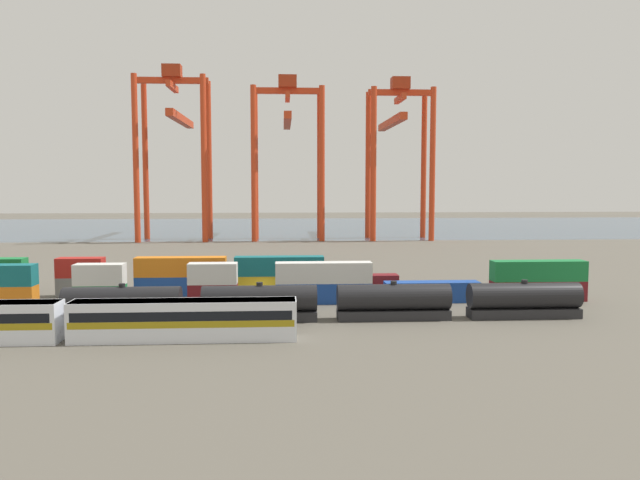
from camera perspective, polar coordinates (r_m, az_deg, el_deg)
name	(u,v)px	position (r m, az deg, el deg)	size (l,w,h in m)	color
ground_plane	(269,261)	(123.25, -4.67, -1.94)	(420.00, 420.00, 0.00)	#5B564C
harbour_water	(275,227)	(221.59, -4.11, 1.18)	(400.00, 110.00, 0.01)	#384C60
passenger_train	(65,320)	(65.17, -22.01, -6.69)	(43.99, 3.14, 3.90)	silver
freight_tank_row	(327,302)	(69.98, 0.64, -5.62)	(56.94, 2.84, 4.30)	#232326
shipping_container_2	(100,295)	(83.00, -19.20, -4.72)	(6.04, 2.44, 2.60)	#197538
shipping_container_3	(100,274)	(82.61, -19.25, -2.94)	(6.04, 2.44, 2.60)	silver
shipping_container_4	(213,294)	(80.35, -9.62, -4.82)	(6.04, 2.44, 2.60)	maroon
shipping_container_5	(213,273)	(79.95, -9.64, -2.99)	(6.04, 2.44, 2.60)	silver
shipping_container_6	(324,293)	(80.04, 0.32, -4.79)	(12.10, 2.44, 2.60)	#1C4299
shipping_container_7	(324,272)	(79.64, 0.32, -2.95)	(12.10, 2.44, 2.60)	silver
shipping_container_8	(432,292)	(82.10, 10.05, -4.62)	(12.10, 2.44, 2.60)	#1C4299
shipping_container_9	(538,291)	(86.36, 19.04, -4.34)	(12.10, 2.44, 2.60)	maroon
shipping_container_10	(538,271)	(85.99, 19.09, -2.63)	(12.10, 2.44, 2.60)	#197538
shipping_container_13	(81,287)	(90.65, -20.74, -3.96)	(6.04, 2.44, 2.60)	slate
shipping_container_14	(81,267)	(90.30, -20.79, -2.33)	(6.04, 2.44, 2.60)	#AD211C
shipping_container_15	(181,286)	(87.63, -12.41, -4.05)	(12.10, 2.44, 2.60)	#1C4299
shipping_container_16	(181,267)	(87.26, -12.44, -2.36)	(12.10, 2.44, 2.60)	orange
shipping_container_17	(279,285)	(86.54, -3.68, -4.05)	(12.10, 2.44, 2.60)	gold
shipping_container_18	(279,266)	(86.17, -3.69, -2.35)	(12.10, 2.44, 2.60)	#146066
shipping_container_19	(376,284)	(87.48, 5.06, -3.96)	(6.04, 2.44, 2.60)	maroon
gantry_crane_west	(175,135)	(176.19, -12.93, 9.22)	(18.84, 38.27, 46.05)	red
gantry_crane_central	(288,140)	(173.34, -2.94, 9.00)	(19.31, 33.89, 43.63)	red
gantry_crane_east	(398,141)	(176.77, 7.01, 8.90)	(17.24, 37.92, 43.44)	red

